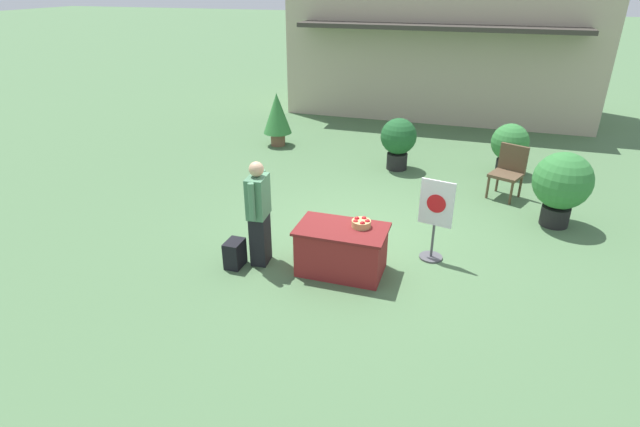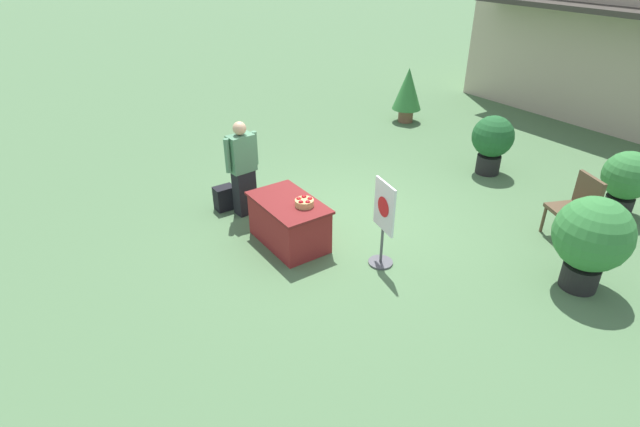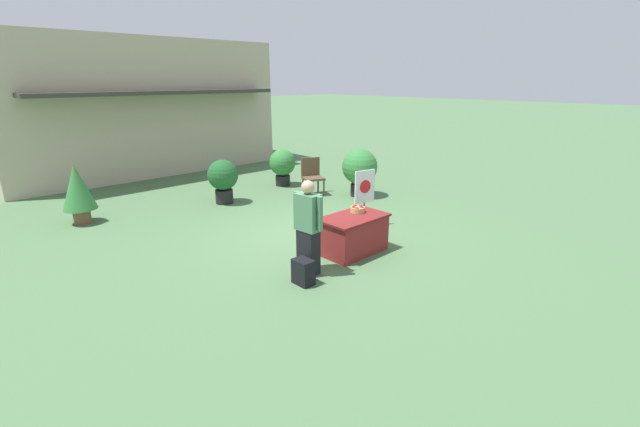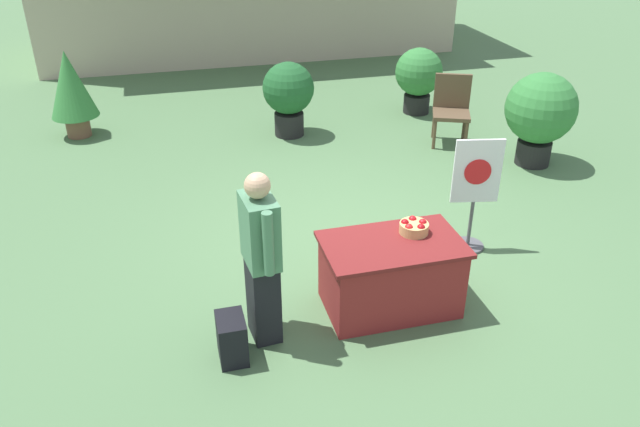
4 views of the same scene
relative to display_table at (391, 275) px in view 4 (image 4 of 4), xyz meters
name	(u,v)px [view 4 (image 4 of 4)]	position (x,y,z in m)	size (l,w,h in m)	color
ground_plane	(352,248)	(-0.03, 1.10, -0.36)	(120.00, 120.00, 0.00)	#4C7047
display_table	(391,275)	(0.00, 0.00, 0.00)	(1.31, 0.80, 0.72)	maroon
apple_basket	(414,227)	(0.25, 0.12, 0.42)	(0.28, 0.28, 0.13)	tan
person_visitor	(261,258)	(-1.25, -0.12, 0.47)	(0.30, 0.61, 1.63)	black
backpack	(232,338)	(-1.57, -0.35, -0.15)	(0.24, 0.34, 0.42)	black
poster_board	(474,192)	(1.24, 0.80, 0.33)	(0.51, 0.36, 1.30)	#4C4C51
patio_chair	(452,106)	(2.38, 3.75, 0.22)	(0.72, 0.72, 1.04)	brown
potted_plant_near_left	(540,112)	(3.18, 2.65, 0.42)	(0.99, 0.99, 1.33)	black
potted_plant_near_right	(71,87)	(-3.24, 5.47, 0.43)	(0.73, 0.73, 1.36)	brown
potted_plant_far_right	(419,75)	(2.40, 5.12, 0.30)	(0.81, 0.81, 1.13)	black
potted_plant_far_left	(288,93)	(0.02, 4.65, 0.33)	(0.81, 0.81, 1.17)	black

